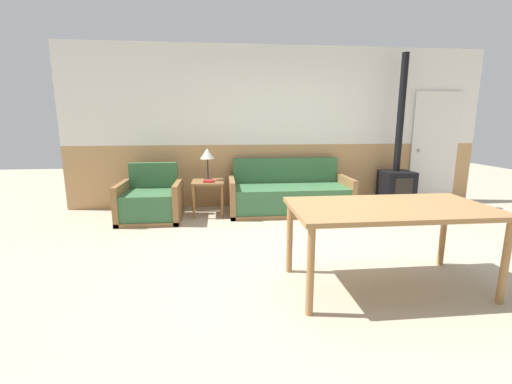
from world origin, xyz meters
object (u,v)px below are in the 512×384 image
(side_table, at_px, (208,187))
(wood_stove, at_px, (397,175))
(couch, at_px, (289,196))
(table_lamp, at_px, (207,155))
(armchair, at_px, (151,203))
(dining_table, at_px, (390,214))

(side_table, relative_size, wood_stove, 0.21)
(couch, xyz_separation_m, table_lamp, (-1.31, 0.07, 0.69))
(side_table, distance_m, wood_stove, 3.20)
(side_table, height_order, wood_stove, wood_stove)
(couch, relative_size, armchair, 2.17)
(armchair, xyz_separation_m, wood_stove, (4.05, 0.33, 0.31))
(dining_table, distance_m, wood_stove, 3.16)
(couch, relative_size, dining_table, 1.14)
(armchair, distance_m, wood_stove, 4.08)
(dining_table, relative_size, wood_stove, 0.67)
(dining_table, bearing_deg, wood_stove, 60.72)
(armchair, relative_size, table_lamp, 1.78)
(armchair, height_order, wood_stove, wood_stove)
(table_lamp, distance_m, dining_table, 3.19)
(side_table, bearing_deg, table_lamp, 88.60)
(wood_stove, bearing_deg, couch, -176.64)
(armchair, bearing_deg, dining_table, -57.30)
(couch, bearing_deg, wood_stove, 3.36)
(side_table, height_order, dining_table, dining_table)
(couch, height_order, armchair, couch)
(couch, distance_m, table_lamp, 1.48)
(side_table, height_order, table_lamp, table_lamp)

